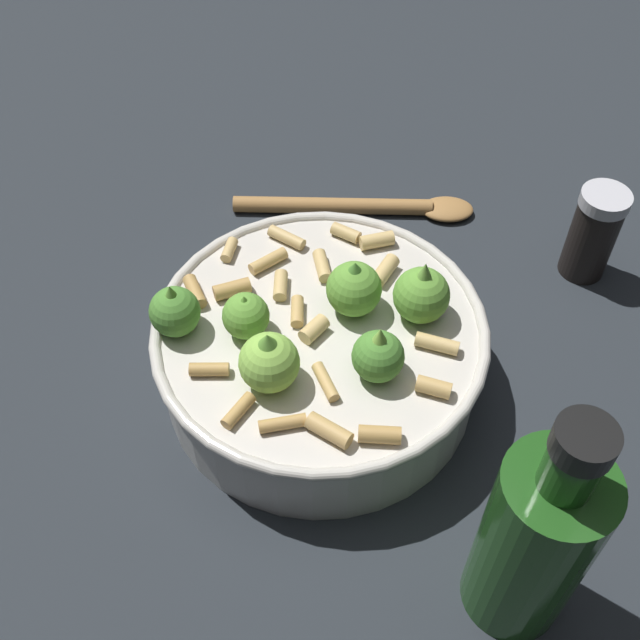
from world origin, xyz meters
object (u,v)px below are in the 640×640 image
cooking_pan (320,349)px  wooden_spoon (368,207)px  olive_oil_bottle (535,540)px  pepper_shaker (593,233)px

cooking_pan → wooden_spoon: cooking_pan is taller
cooking_pan → olive_oil_bottle: 0.23m
cooking_pan → wooden_spoon: (0.08, -0.20, -0.04)m
pepper_shaker → wooden_spoon: size_ratio=0.43×
cooking_pan → olive_oil_bottle: olive_oil_bottle is taller
wooden_spoon → pepper_shaker: bearing=-165.8°
cooking_pan → olive_oil_bottle: size_ratio=1.26×
cooking_pan → wooden_spoon: bearing=-66.9°
pepper_shaker → olive_oil_bottle: size_ratio=0.44×
cooking_pan → pepper_shaker: 0.28m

